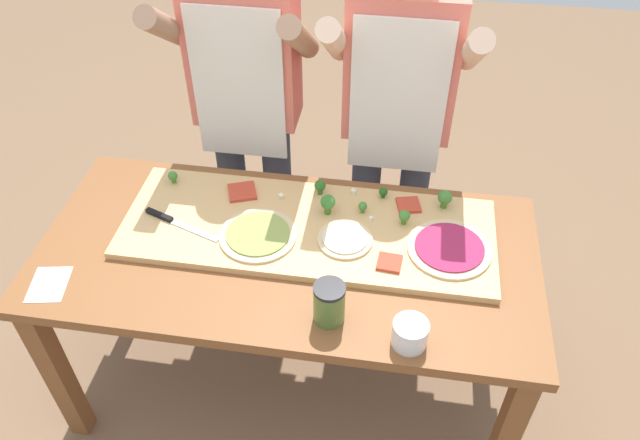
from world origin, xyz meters
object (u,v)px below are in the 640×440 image
Objects in this scene: broccoli_floret_front_mid at (445,198)px; broccoli_floret_back_right at (363,206)px; pizza_whole_pesto_green at (258,235)px; cheese_crumble_b at (371,219)px; prep_table at (288,270)px; broccoli_floret_front_left at (404,216)px; cook_left at (247,95)px; flour_cup at (410,335)px; pizza_whole_beet_magenta at (449,248)px; cheese_crumble_c at (281,196)px; pizza_slice_center at (408,205)px; pizza_slice_near_left at (242,192)px; pizza_whole_cheese_artichoke at (345,239)px; cheese_crumble_a at (354,192)px; recipe_note at (49,284)px; broccoli_floret_center_right at (173,176)px; cook_right at (397,108)px; pizza_slice_near_right at (389,263)px; broccoli_floret_back_left at (383,192)px; broccoli_floret_back_mid at (328,203)px; broccoli_floret_center_left at (320,186)px; chefs_knife at (172,220)px; sauce_jar at (329,303)px.

broccoli_floret_back_right is at bearing -165.80° from broccoli_floret_front_mid.
pizza_whole_pesto_green is 0.40m from cheese_crumble_b.
prep_table is 29.65× the size of broccoli_floret_front_left.
flour_cup is at bearing -52.68° from cook_left.
pizza_whole_beet_magenta and cheese_crumble_c have the same top height.
pizza_slice_near_left is at bearing -178.18° from pizza_slice_center.
cook_left is at bearing 114.30° from prep_table.
broccoli_floret_front_mid is 0.59m from flour_cup.
pizza_whole_cheese_artichoke is 0.29m from pizza_whole_pesto_green.
broccoli_floret_front_left is (0.59, -0.07, 0.03)m from pizza_slice_near_left.
recipe_note is at bearing -148.33° from cheese_crumble_a.
prep_table is 33.76× the size of broccoli_floret_center_right.
cheese_crumble_c is (0.41, -0.02, -0.02)m from broccoli_floret_center_right.
broccoli_floret_front_mid reaches higher than cheese_crumble_b.
pizza_whole_beet_magenta is 0.98m from cook_left.
broccoli_floret_front_mid is 5.62× the size of cheese_crumble_b.
cheese_crumble_b is 0.46m from cook_right.
pizza_slice_near_right is 0.36m from cheese_crumble_a.
pizza_slice_near_right is 1.55× the size of broccoli_floret_center_right.
pizza_slice_center is 0.46m from cheese_crumble_c.
pizza_slice_near_right is at bearing -81.92° from broccoli_floret_back_left.
broccoli_floret_center_right is 0.64× the size of broccoli_floret_back_mid.
broccoli_floret_back_left is 0.58× the size of broccoli_floret_front_mid.
cheese_crumble_c is at bearing 168.51° from cheese_crumble_b.
pizza_slice_near_right is 1.32× the size of broccoli_floret_center_left.
recipe_note is (-0.83, -0.44, -0.07)m from broccoli_floret_back_mid.
chefs_knife is 16.49× the size of cheese_crumble_a.
pizza_whole_beet_magenta is at bearing -33.45° from cook_left.
broccoli_floret_center_right is 0.86m from broccoli_floret_front_left.
pizza_slice_near_right is 1.08× the size of broccoli_floret_front_mid.
flour_cup is at bearing -83.24° from cook_right.
pizza_whole_pesto_green is 3.31× the size of pizza_slice_center.
broccoli_floret_back_mid is (0.11, 0.18, 0.18)m from prep_table.
cook_left reaches higher than pizza_whole_cheese_artichoke.
cheese_crumble_a reaches higher than pizza_whole_beet_magenta.
broccoli_floret_center_right is 2.80× the size of cheese_crumble_a.
cheese_crumble_c is at bearing -3.38° from broccoli_floret_center_right.
flour_cup is (0.19, -0.51, -0.02)m from broccoli_floret_back_right.
cook_right is (0.14, 0.85, 0.15)m from sauce_jar.
broccoli_floret_center_right is 0.03× the size of cook_left.
broccoli_floret_front_left reaches higher than pizza_slice_near_left.
pizza_slice_near_left is at bearing 131.94° from prep_table.
recipe_note is (-1.10, -0.43, -0.06)m from broccoli_floret_front_left.
flour_cup is at bearing -41.01° from pizza_slice_near_left.
sauce_jar reaches higher than broccoli_floret_back_mid.
broccoli_floret_back_right is at bearing 115.37° from pizza_slice_near_right.
broccoli_floret_back_left is (0.71, 0.24, 0.02)m from chefs_knife.
cheese_crumble_b is at bearing -156.70° from broccoli_floret_front_mid.
broccoli_floret_front_left reaches higher than cheese_crumble_a.
broccoli_floret_back_left is 0.78m from broccoli_floret_center_right.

